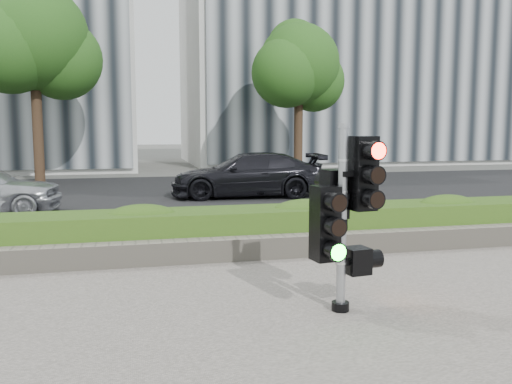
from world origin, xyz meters
TOP-DOWN VIEW (x-y plane):
  - ground at (0.00, 0.00)m, footprint 120.00×120.00m
  - road at (0.00, 10.00)m, footprint 60.00×13.00m
  - curb at (0.00, 3.15)m, footprint 60.00×0.25m
  - stone_wall at (0.00, 1.90)m, footprint 12.00×0.32m
  - hedge at (0.00, 2.55)m, footprint 12.00×1.00m
  - building_right at (11.00, 25.00)m, footprint 18.00×10.00m
  - tree_left at (-4.52, 14.56)m, footprint 4.61×4.03m
  - tree_right at (5.48, 15.55)m, footprint 4.10×3.58m
  - traffic_signal at (0.89, -0.62)m, footprint 0.74×0.58m
  - car_dark at (1.99, 9.36)m, footprint 4.59×2.17m

SIDE VIEW (x-z plane):
  - ground at x=0.00m, z-range 0.00..0.00m
  - road at x=0.00m, z-range 0.00..0.02m
  - curb at x=0.00m, z-range 0.00..0.12m
  - stone_wall at x=0.00m, z-range 0.03..0.37m
  - hedge at x=0.00m, z-range 0.03..0.71m
  - car_dark at x=1.99m, z-range 0.02..1.31m
  - traffic_signal at x=0.89m, z-range 0.14..2.20m
  - tree_right at x=5.48m, z-range 1.22..7.75m
  - tree_left at x=-4.52m, z-range 1.37..8.72m
  - building_right at x=11.00m, z-range 0.00..12.00m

